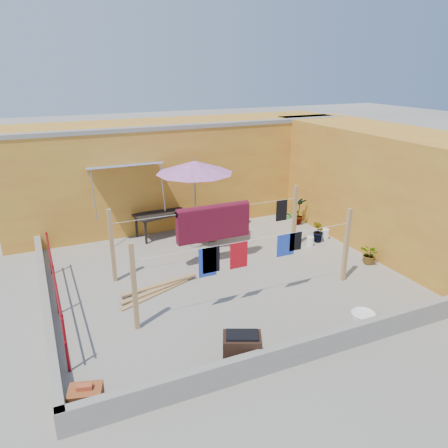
{
  "coord_description": "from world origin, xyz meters",
  "views": [
    {
      "loc": [
        -3.96,
        -8.8,
        4.85
      ],
      "look_at": [
        0.13,
        0.3,
        1.22
      ],
      "focal_mm": 35.0,
      "sensor_mm": 36.0,
      "label": 1
    }
  ],
  "objects_px": {
    "white_basin": "(363,314)",
    "water_jug_b": "(325,234)",
    "water_jug_a": "(310,241)",
    "patio_umbrella": "(195,168)",
    "plant_back_a": "(212,228)",
    "brazier": "(242,349)",
    "outdoor_table": "(161,215)",
    "brick_stack": "(86,398)",
    "green_hose": "(284,215)"
  },
  "relations": [
    {
      "from": "white_basin",
      "to": "water_jug_b",
      "type": "relative_size",
      "value": 1.41
    },
    {
      "from": "brick_stack",
      "to": "outdoor_table",
      "type": "bearing_deg",
      "value": 64.29
    },
    {
      "from": "green_hose",
      "to": "plant_back_a",
      "type": "height_order",
      "value": "plant_back_a"
    },
    {
      "from": "brazier",
      "to": "outdoor_table",
      "type": "bearing_deg",
      "value": 85.64
    },
    {
      "from": "white_basin",
      "to": "green_hose",
      "type": "bearing_deg",
      "value": 73.17
    },
    {
      "from": "brick_stack",
      "to": "green_hose",
      "type": "height_order",
      "value": "brick_stack"
    },
    {
      "from": "plant_back_a",
      "to": "water_jug_a",
      "type": "bearing_deg",
      "value": -33.57
    },
    {
      "from": "white_basin",
      "to": "water_jug_a",
      "type": "distance_m",
      "value": 3.75
    },
    {
      "from": "plant_back_a",
      "to": "patio_umbrella",
      "type": "bearing_deg",
      "value": -159.78
    },
    {
      "from": "brazier",
      "to": "brick_stack",
      "type": "bearing_deg",
      "value": 180.0
    },
    {
      "from": "patio_umbrella",
      "to": "green_hose",
      "type": "bearing_deg",
      "value": 17.53
    },
    {
      "from": "patio_umbrella",
      "to": "water_jug_a",
      "type": "xyz_separation_m",
      "value": [
        2.94,
        -1.37,
        -2.13
      ]
    },
    {
      "from": "brazier",
      "to": "water_jug_b",
      "type": "distance_m",
      "value": 6.34
    },
    {
      "from": "water_jug_b",
      "to": "brazier",
      "type": "bearing_deg",
      "value": -139.29
    },
    {
      "from": "water_jug_a",
      "to": "white_basin",
      "type": "bearing_deg",
      "value": -107.96
    },
    {
      "from": "plant_back_a",
      "to": "green_hose",
      "type": "bearing_deg",
      "value": 17.02
    },
    {
      "from": "water_jug_a",
      "to": "brazier",
      "type": "bearing_deg",
      "value": -136.57
    },
    {
      "from": "outdoor_table",
      "to": "brick_stack",
      "type": "relative_size",
      "value": 2.94
    },
    {
      "from": "brick_stack",
      "to": "green_hose",
      "type": "bearing_deg",
      "value": 40.93
    },
    {
      "from": "outdoor_table",
      "to": "brick_stack",
      "type": "bearing_deg",
      "value": -115.71
    },
    {
      "from": "white_basin",
      "to": "water_jug_b",
      "type": "distance_m",
      "value": 4.25
    },
    {
      "from": "plant_back_a",
      "to": "water_jug_b",
      "type": "bearing_deg",
      "value": -23.25
    },
    {
      "from": "outdoor_table",
      "to": "water_jug_a",
      "type": "xyz_separation_m",
      "value": [
        3.61,
        -2.52,
        -0.52
      ]
    },
    {
      "from": "brazier",
      "to": "water_jug_a",
      "type": "bearing_deg",
      "value": 43.43
    },
    {
      "from": "brick_stack",
      "to": "brazier",
      "type": "height_order",
      "value": "brazier"
    },
    {
      "from": "brazier",
      "to": "white_basin",
      "type": "height_order",
      "value": "brazier"
    },
    {
      "from": "white_basin",
      "to": "water_jug_a",
      "type": "relative_size",
      "value": 1.59
    },
    {
      "from": "green_hose",
      "to": "white_basin",
      "type": "bearing_deg",
      "value": -106.83
    },
    {
      "from": "water_jug_b",
      "to": "plant_back_a",
      "type": "height_order",
      "value": "plant_back_a"
    },
    {
      "from": "water_jug_b",
      "to": "plant_back_a",
      "type": "distance_m",
      "value": 3.37
    },
    {
      "from": "brick_stack",
      "to": "water_jug_a",
      "type": "bearing_deg",
      "value": 30.1
    },
    {
      "from": "outdoor_table",
      "to": "water_jug_a",
      "type": "height_order",
      "value": "outdoor_table"
    },
    {
      "from": "brazier",
      "to": "white_basin",
      "type": "xyz_separation_m",
      "value": [
        2.95,
        0.32,
        -0.24
      ]
    },
    {
      "from": "outdoor_table",
      "to": "brazier",
      "type": "distance_m",
      "value": 6.43
    },
    {
      "from": "plant_back_a",
      "to": "white_basin",
      "type": "bearing_deg",
      "value": -76.59
    },
    {
      "from": "patio_umbrella",
      "to": "white_basin",
      "type": "relative_size",
      "value": 5.06
    },
    {
      "from": "white_basin",
      "to": "plant_back_a",
      "type": "bearing_deg",
      "value": 103.41
    },
    {
      "from": "outdoor_table",
      "to": "water_jug_a",
      "type": "relative_size",
      "value": 5.35
    },
    {
      "from": "patio_umbrella",
      "to": "water_jug_a",
      "type": "height_order",
      "value": "patio_umbrella"
    },
    {
      "from": "water_jug_a",
      "to": "plant_back_a",
      "type": "height_order",
      "value": "plant_back_a"
    },
    {
      "from": "brick_stack",
      "to": "white_basin",
      "type": "height_order",
      "value": "brick_stack"
    },
    {
      "from": "white_basin",
      "to": "brazier",
      "type": "bearing_deg",
      "value": -173.81
    },
    {
      "from": "white_basin",
      "to": "patio_umbrella",
      "type": "bearing_deg",
      "value": 109.93
    },
    {
      "from": "patio_umbrella",
      "to": "water_jug_b",
      "type": "height_order",
      "value": "patio_umbrella"
    },
    {
      "from": "patio_umbrella",
      "to": "plant_back_a",
      "type": "height_order",
      "value": "patio_umbrella"
    },
    {
      "from": "patio_umbrella",
      "to": "brazier",
      "type": "bearing_deg",
      "value": -102.41
    },
    {
      "from": "outdoor_table",
      "to": "plant_back_a",
      "type": "height_order",
      "value": "plant_back_a"
    },
    {
      "from": "white_basin",
      "to": "green_hose",
      "type": "xyz_separation_m",
      "value": [
        1.84,
        6.08,
        -0.01
      ]
    },
    {
      "from": "brazier",
      "to": "water_jug_b",
      "type": "relative_size",
      "value": 2.19
    },
    {
      "from": "brazier",
      "to": "green_hose",
      "type": "distance_m",
      "value": 8.0
    }
  ]
}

